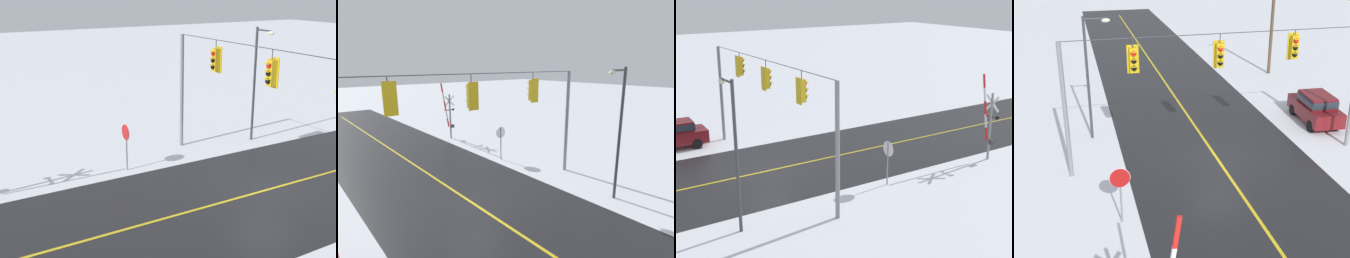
# 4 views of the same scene
# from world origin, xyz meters

# --- Properties ---
(ground_plane) EXTENTS (160.00, 160.00, 0.00)m
(ground_plane) POSITION_xyz_m (0.00, 0.00, 0.00)
(ground_plane) COLOR white
(signal_span) EXTENTS (14.20, 0.47, 6.22)m
(signal_span) POSITION_xyz_m (-0.08, -0.01, 4.24)
(signal_span) COLOR gray
(signal_span) RESTS_ON ground
(stop_sign) EXTENTS (0.80, 0.09, 2.35)m
(stop_sign) POSITION_xyz_m (-5.19, -4.25, 1.71)
(stop_sign) COLOR gray
(stop_sign) RESTS_ON ground
(streetlamp_near) EXTENTS (1.39, 0.28, 6.50)m
(streetlamp_near) POSITION_xyz_m (-5.59, 4.08, 3.92)
(streetlamp_near) COLOR #38383D
(streetlamp_near) RESTS_ON ground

